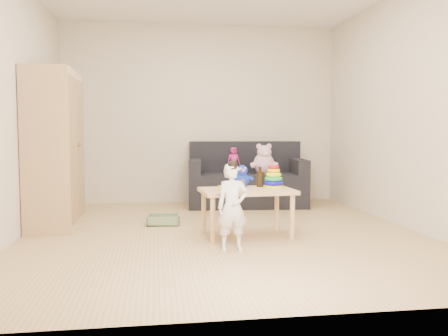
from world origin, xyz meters
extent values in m
plane|color=tan|center=(0.00, 0.00, 0.00)|extent=(4.50, 4.50, 0.00)
plane|color=beige|center=(0.00, 2.25, 1.30)|extent=(4.00, 0.00, 4.00)
plane|color=beige|center=(0.00, -2.25, 1.30)|extent=(4.00, 0.00, 4.00)
plane|color=beige|center=(-2.00, 0.00, 1.30)|extent=(0.00, 4.50, 4.50)
plane|color=beige|center=(2.00, 0.00, 1.30)|extent=(0.00, 4.50, 4.50)
cube|color=tan|center=(-1.75, 0.57, 0.85)|extent=(0.47, 0.94, 1.69)
cube|color=black|center=(0.59, 1.75, 0.23)|extent=(1.68, 0.95, 0.45)
cube|color=#F0BF83|center=(0.21, -0.19, 0.24)|extent=(0.94, 0.64, 0.47)
imported|color=white|center=(-0.02, -0.72, 0.37)|extent=(0.29, 0.20, 0.74)
imported|color=#BA2275|center=(0.40, 1.74, 0.64)|extent=(0.21, 0.16, 0.36)
cylinder|color=#E5FC0D|center=(0.51, -0.08, 0.48)|extent=(0.19, 0.19, 0.02)
cylinder|color=silver|center=(0.51, -0.08, 0.59)|extent=(0.02, 0.02, 0.22)
torus|color=#0D0AAB|center=(0.51, -0.08, 0.52)|extent=(0.20, 0.20, 0.04)
torus|color=green|center=(0.51, -0.08, 0.56)|extent=(0.18, 0.18, 0.04)
torus|color=#F2FF0D|center=(0.51, -0.08, 0.60)|extent=(0.16, 0.16, 0.04)
torus|color=yellow|center=(0.51, -0.08, 0.64)|extent=(0.13, 0.13, 0.04)
torus|color=red|center=(0.51, -0.08, 0.68)|extent=(0.11, 0.11, 0.04)
cylinder|color=black|center=(0.38, -0.02, 0.55)|extent=(0.07, 0.07, 0.16)
cylinder|color=black|center=(0.38, -0.02, 0.65)|extent=(0.03, 0.03, 0.04)
cylinder|color=black|center=(0.38, -0.02, 0.67)|extent=(0.04, 0.04, 0.01)
cube|color=yellow|center=(0.06, -0.09, 0.48)|extent=(0.23, 0.23, 0.02)
camera|label=1|loc=(-0.68, -4.75, 1.03)|focal=38.00mm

